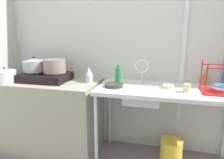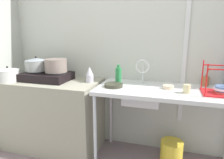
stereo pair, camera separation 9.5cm
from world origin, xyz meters
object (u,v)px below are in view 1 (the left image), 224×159
at_px(sink_basin, 142,95).
at_px(bucket_on_floor, 171,150).
at_px(percolator, 89,75).
at_px(bottle_by_sink, 118,76).
at_px(dish_rack, 222,89).
at_px(faucet, 142,67).
at_px(cup_by_rack, 187,88).
at_px(small_bowl_on_drainboard, 168,86).
at_px(pot_beside_stove, 5,76).
at_px(stove, 45,77).
at_px(pot_on_left_burner, 34,65).
at_px(frying_pan, 114,85).
at_px(utensil_jar, 204,80).
at_px(pot_on_right_burner, 55,66).

xyz_separation_m(sink_basin, bucket_on_floor, (0.35, 0.09, -0.68)).
relative_size(percolator, bottle_by_sink, 0.81).
xyz_separation_m(sink_basin, dish_rack, (0.78, -0.02, 0.13)).
bearing_deg(faucet, dish_rack, -11.76).
xyz_separation_m(cup_by_rack, bottle_by_sink, (-0.73, 0.14, 0.06)).
bearing_deg(bottle_by_sink, sink_basin, -10.54).
xyz_separation_m(percolator, small_bowl_on_drainboard, (0.91, -0.03, -0.07)).
height_order(cup_by_rack, small_bowl_on_drainboard, cup_by_rack).
relative_size(percolator, dish_rack, 0.50).
distance_m(pot_beside_stove, bucket_on_floor, 2.16).
distance_m(stove, percolator, 0.56).
xyz_separation_m(faucet, dish_rack, (0.80, -0.17, -0.15)).
bearing_deg(bottle_by_sink, dish_rack, -4.07).
relative_size(pot_on_left_burner, frying_pan, 1.32).
bearing_deg(utensil_jar, pot_on_right_burner, -171.15).
relative_size(stove, bucket_on_floor, 2.26).
relative_size(percolator, cup_by_rack, 2.18).
bearing_deg(cup_by_rack, frying_pan, 178.46).
bearing_deg(sink_basin, pot_on_right_burner, 179.80).
bearing_deg(faucet, bottle_by_sink, -160.37).
height_order(frying_pan, small_bowl_on_drainboard, same).
bearing_deg(pot_on_left_burner, faucet, 6.16).
distance_m(sink_basin, bottle_by_sink, 0.34).
distance_m(pot_beside_stove, frying_pan, 1.31).
xyz_separation_m(stove, small_bowl_on_drainboard, (1.47, 0.03, -0.04)).
bearing_deg(pot_beside_stove, pot_on_right_burner, 18.32).
distance_m(pot_beside_stove, dish_rack, 2.40).
relative_size(small_bowl_on_drainboard, bottle_by_sink, 0.50).
bearing_deg(percolator, small_bowl_on_drainboard, -1.71).
bearing_deg(bucket_on_floor, cup_by_rack, -61.46).
height_order(cup_by_rack, bottle_by_sink, bottle_by_sink).
xyz_separation_m(frying_pan, dish_rack, (1.09, 0.04, 0.02)).
xyz_separation_m(frying_pan, bottle_by_sink, (0.02, 0.12, 0.08)).
bearing_deg(utensil_jar, sink_basin, -157.74).
bearing_deg(cup_by_rack, sink_basin, 169.44).
relative_size(frying_pan, bucket_on_floor, 0.79).
relative_size(cup_by_rack, bucket_on_floor, 0.34).
bearing_deg(faucet, utensil_jar, 10.40).
bearing_deg(pot_on_right_burner, bucket_on_floor, 3.37).
xyz_separation_m(percolator, cup_by_rack, (1.09, -0.14, -0.05)).
distance_m(pot_on_left_burner, dish_rack, 2.12).
bearing_deg(small_bowl_on_drainboard, pot_on_left_burner, -178.89).
distance_m(stove, frying_pan, 0.89).
distance_m(dish_rack, bottle_by_sink, 1.07).
bearing_deg(bucket_on_floor, pot_on_left_burner, -177.18).
bearing_deg(utensil_jar, pot_on_left_burner, -172.36).
height_order(pot_on_right_burner, pot_beside_stove, pot_on_right_burner).
relative_size(dish_rack, cup_by_rack, 4.36).
bearing_deg(dish_rack, frying_pan, -177.89).
relative_size(percolator, utensil_jar, 0.92).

